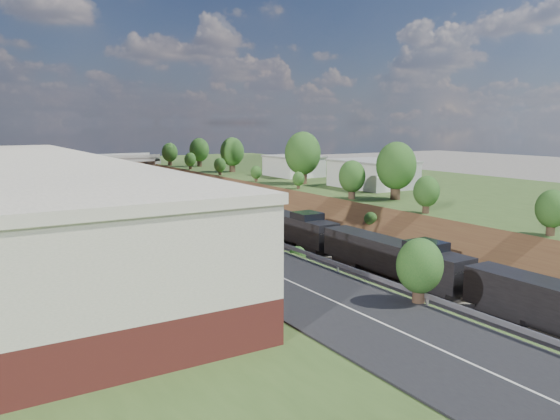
{
  "coord_description": "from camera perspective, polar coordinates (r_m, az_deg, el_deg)",
  "views": [
    {
      "loc": [
        -33.49,
        -13.02,
        15.0
      ],
      "look_at": [
        -4.0,
        34.99,
        6.0
      ],
      "focal_mm": 35.0,
      "sensor_mm": 36.0,
      "label": 1
    }
  ],
  "objects": [
    {
      "name": "freight_train",
      "position": [
        96.93,
        -9.43,
        1.58
      ],
      "size": [
        2.97,
        151.69,
        4.55
      ],
      "color": "black",
      "rests_on": "ground"
    },
    {
      "name": "embankment_left",
      "position": [
        77.87,
        -14.17,
        -2.31
      ],
      "size": [
        10.0,
        180.0,
        10.0
      ],
      "primitive_type": "cube",
      "rotation": [
        0.0,
        0.79,
        0.0
      ],
      "color": "brown",
      "rests_on": "ground"
    },
    {
      "name": "white_building_near",
      "position": [
        86.83,
        9.66,
        3.66
      ],
      "size": [
        9.0,
        12.0,
        4.0
      ],
      "primitive_type": "cube",
      "color": "silver",
      "rests_on": "platform_right"
    },
    {
      "name": "overpass",
      "position": [
        139.48,
        -17.63,
        4.51
      ],
      "size": [
        24.5,
        8.3,
        7.4
      ],
      "color": "gray",
      "rests_on": "ground"
    },
    {
      "name": "road",
      "position": [
        75.86,
        -17.56,
        1.11
      ],
      "size": [
        8.0,
        180.0,
        0.1
      ],
      "primitive_type": "cube",
      "color": "black",
      "rests_on": "platform_left"
    },
    {
      "name": "rail_right_track",
      "position": [
        82.81,
        -5.17,
        -1.33
      ],
      "size": [
        1.58,
        180.0,
        0.18
      ],
      "primitive_type": "cube",
      "color": "gray",
      "rests_on": "ground"
    },
    {
      "name": "tree_right_large",
      "position": [
        73.43,
        12.04,
        4.49
      ],
      "size": [
        5.25,
        5.25,
        7.61
      ],
      "color": "#473323",
      "rests_on": "platform_right"
    },
    {
      "name": "commercial_building",
      "position": [
        51.73,
        -25.2,
        0.99
      ],
      "size": [
        14.3,
        62.3,
        7.0
      ],
      "color": "brown",
      "rests_on": "platform_left"
    },
    {
      "name": "tree_left_crest",
      "position": [
        40.3,
        1.71,
        -2.32
      ],
      "size": [
        2.45,
        2.45,
        3.55
      ],
      "color": "#473323",
      "rests_on": "platform_left"
    },
    {
      "name": "guardrail",
      "position": [
        76.69,
        -14.57,
        1.7
      ],
      "size": [
        0.1,
        171.0,
        0.7
      ],
      "color": "#99999E",
      "rests_on": "platform_left"
    },
    {
      "name": "embankment_right",
      "position": [
        86.81,
        -0.2,
        -0.87
      ],
      "size": [
        10.0,
        180.0,
        10.0
      ],
      "primitive_type": "cube",
      "rotation": [
        0.0,
        0.79,
        0.0
      ],
      "color": "brown",
      "rests_on": "ground"
    },
    {
      "name": "rail_left_track",
      "position": [
        80.68,
        -8.48,
        -1.67
      ],
      "size": [
        1.58,
        180.0,
        0.18
      ],
      "primitive_type": "cube",
      "color": "gray",
      "rests_on": "ground"
    },
    {
      "name": "white_building_far",
      "position": [
        104.07,
        1.43,
        4.56
      ],
      "size": [
        8.0,
        10.0,
        3.6
      ],
      "primitive_type": "cube",
      "color": "silver",
      "rests_on": "platform_right"
    },
    {
      "name": "suv",
      "position": [
        58.3,
        -13.18,
        -0.07
      ],
      "size": [
        3.82,
        6.67,
        1.75
      ],
      "primitive_type": "imported",
      "rotation": [
        0.0,
        0.0,
        -0.15
      ],
      "color": "black",
      "rests_on": "road"
    },
    {
      "name": "platform_right",
      "position": [
        99.55,
        10.68,
        1.71
      ],
      "size": [
        44.0,
        180.0,
        5.0
      ],
      "primitive_type": "cube",
      "color": "#395422",
      "rests_on": "ground"
    }
  ]
}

